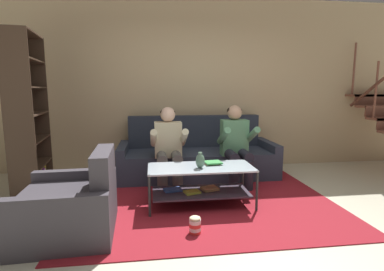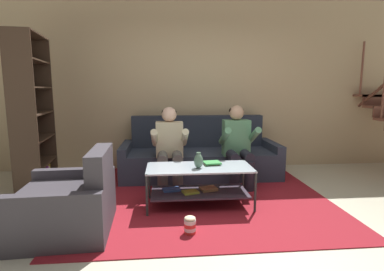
% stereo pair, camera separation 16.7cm
% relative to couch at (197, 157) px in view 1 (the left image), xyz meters
% --- Properties ---
extents(ground, '(16.80, 16.80, 0.00)m').
position_rel_couch_xyz_m(ground, '(0.06, -1.90, -0.30)').
color(ground, beige).
extents(back_partition, '(8.40, 0.12, 2.90)m').
position_rel_couch_xyz_m(back_partition, '(0.06, 0.56, 1.15)').
color(back_partition, tan).
rests_on(back_partition, ground).
extents(couch, '(2.44, 0.91, 0.94)m').
position_rel_couch_xyz_m(couch, '(0.00, 0.00, 0.00)').
color(couch, '#2E3545').
rests_on(couch, ground).
extents(person_seated_left, '(0.50, 0.58, 1.13)m').
position_rel_couch_xyz_m(person_seated_left, '(-0.48, -0.55, 0.32)').
color(person_seated_left, '#585551').
rests_on(person_seated_left, ground).
extents(person_seated_right, '(0.50, 0.58, 1.14)m').
position_rel_couch_xyz_m(person_seated_right, '(0.48, -0.55, 0.33)').
color(person_seated_right, '#22222D').
rests_on(person_seated_right, ground).
extents(coffee_table, '(1.23, 0.56, 0.48)m').
position_rel_couch_xyz_m(coffee_table, '(-0.16, -1.27, 0.02)').
color(coffee_table, '#ACBBC7').
rests_on(coffee_table, ground).
extents(area_rug, '(3.10, 3.21, 0.01)m').
position_rel_couch_xyz_m(area_rug, '(-0.07, -0.77, -0.29)').
color(area_rug, maroon).
rests_on(area_rug, ground).
extents(vase, '(0.10, 0.10, 0.19)m').
position_rel_couch_xyz_m(vase, '(-0.17, -1.34, 0.27)').
color(vase, '#4D7059').
rests_on(vase, coffee_table).
extents(book_stack, '(0.21, 0.19, 0.03)m').
position_rel_couch_xyz_m(book_stack, '(0.01, -1.18, 0.20)').
color(book_stack, '#A26C42').
rests_on(book_stack, coffee_table).
extents(bookshelf, '(0.44, 0.94, 2.10)m').
position_rel_couch_xyz_m(bookshelf, '(-2.38, -0.44, 0.55)').
color(bookshelf, '#423023').
rests_on(bookshelf, ground).
extents(armchair, '(0.89, 0.96, 0.81)m').
position_rel_couch_xyz_m(armchair, '(-1.48, -1.81, -0.03)').
color(armchair, '#3E3A41').
rests_on(armchair, ground).
extents(popcorn_tub, '(0.11, 0.11, 0.18)m').
position_rel_couch_xyz_m(popcorn_tub, '(-0.32, -1.98, -0.21)').
color(popcorn_tub, red).
rests_on(popcorn_tub, ground).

